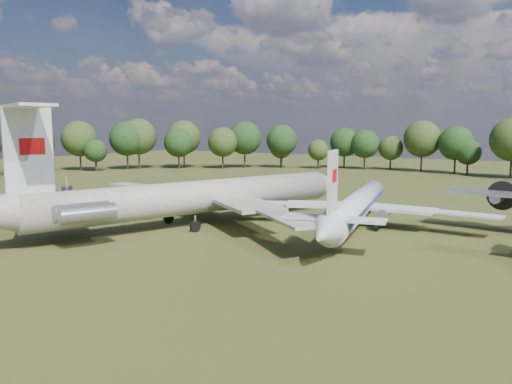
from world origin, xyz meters
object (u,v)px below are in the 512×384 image
Objects in this scene: il62_airliner at (197,203)px; small_prop_northwest at (52,203)px; small_prop_west at (96,208)px; tu104_jet at (357,211)px; person_on_il62 at (66,183)px.

il62_airliner reaches higher than small_prop_northwest.
small_prop_west is at bearing 22.44° from small_prop_northwest.
il62_airliner reaches higher than small_prop_west.
il62_airliner is at bearing -164.84° from tu104_jet.
small_prop_northwest is (-10.27, -0.00, -0.13)m from small_prop_west.
small_prop_west is (-34.30, -12.65, -0.99)m from tu104_jet.
small_prop_west is at bearing -150.96° from il62_airliner.
small_prop_northwest is (-26.54, -2.95, -1.80)m from il62_airliner.
il62_airliner is 3.89× the size of small_prop_northwest.
person_on_il62 is at bearing -60.00° from small_prop_west.
small_prop_west is (-16.27, -2.95, -1.67)m from il62_airliner.
small_prop_northwest is 9.24× the size of person_on_il62.
tu104_jet is (18.03, 9.70, -0.68)m from il62_airliner.
tu104_jet is 26.98× the size of person_on_il62.
tu104_jet is 36.57m from small_prop_west.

